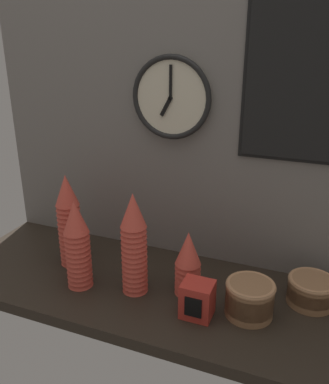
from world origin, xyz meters
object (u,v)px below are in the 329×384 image
at_px(cup_stack_center_right, 188,264).
at_px(cup_stack_center, 134,244).
at_px(napkin_dispenser, 197,299).
at_px(cup_stack_left, 69,220).
at_px(cup_stack_center_left, 77,244).
at_px(menu_board, 322,72).
at_px(wall_clock, 171,98).
at_px(bowl_stack_far_right, 311,290).
at_px(bowl_stack_right, 250,298).

bearing_deg(cup_stack_center_right, cup_stack_center, -163.92).
bearing_deg(cup_stack_center, napkin_dispenser, -11.81).
bearing_deg(cup_stack_left, cup_stack_center_left, -46.33).
bearing_deg(menu_board, cup_stack_center_right, -143.25).
distance_m(cup_stack_left, wall_clock, 0.58).
bearing_deg(wall_clock, cup_stack_center_left, -122.39).
xyz_separation_m(cup_stack_center_right, bowl_stack_far_right, (0.39, 0.10, -0.07)).
bearing_deg(napkin_dispenser, cup_stack_center_right, 124.16).
relative_size(cup_stack_left, napkin_dispenser, 3.10).
bearing_deg(cup_stack_center_left, menu_board, 26.08).
distance_m(menu_board, napkin_dispenser, 0.79).
bearing_deg(bowl_stack_right, bowl_stack_far_right, 37.13).
distance_m(cup_stack_center_left, napkin_dispenser, 0.44).
height_order(cup_stack_center_right, menu_board, menu_board).
height_order(cup_stack_center_left, napkin_dispenser, cup_stack_center_left).
distance_m(cup_stack_left, bowl_stack_right, 0.70).
xyz_separation_m(cup_stack_center_left, bowl_stack_right, (0.58, 0.06, -0.10)).
bearing_deg(cup_stack_left, cup_stack_center_right, -2.90).
bearing_deg(napkin_dispenser, menu_board, 52.63).
xyz_separation_m(bowl_stack_right, napkin_dispenser, (-0.15, -0.07, -0.00)).
height_order(cup_stack_center, menu_board, menu_board).
height_order(bowl_stack_right, bowl_stack_far_right, bowl_stack_right).
relative_size(cup_stack_center_left, wall_clock, 1.09).
bearing_deg(bowl_stack_right, cup_stack_center, -177.69).
height_order(cup_stack_center_left, bowl_stack_right, cup_stack_center_left).
distance_m(cup_stack_center, menu_board, 0.80).
xyz_separation_m(bowl_stack_right, bowl_stack_far_right, (0.18, 0.13, -0.01)).
relative_size(bowl_stack_right, bowl_stack_far_right, 1.00).
height_order(cup_stack_center_right, bowl_stack_far_right, cup_stack_center_right).
bearing_deg(napkin_dispenser, wall_clock, 123.04).
bearing_deg(napkin_dispenser, cup_stack_center_left, 179.11).
relative_size(cup_stack_center, cup_stack_center_left, 1.12).
height_order(cup_stack_center, cup_stack_center_left, cup_stack_center).
bearing_deg(cup_stack_center_left, cup_stack_center_right, 14.27).
distance_m(cup_stack_center, cup_stack_center_left, 0.20).
distance_m(cup_stack_center, cup_stack_center_right, 0.19).
xyz_separation_m(bowl_stack_right, menu_board, (0.12, 0.28, 0.66)).
distance_m(cup_stack_left, cup_stack_center_right, 0.48).
bearing_deg(cup_stack_left, bowl_stack_far_right, 4.96).
bearing_deg(cup_stack_center_left, wall_clock, 57.61).
bearing_deg(cup_stack_left, cup_stack_center, -13.58).
bearing_deg(cup_stack_center, bowl_stack_right, 2.31).
height_order(cup_stack_center, bowl_stack_right, cup_stack_center).
relative_size(wall_clock, napkin_dispenser, 2.56).
bearing_deg(cup_stack_center, cup_stack_center_left, -167.37).
xyz_separation_m(cup_stack_center_left, wall_clock, (0.21, 0.33, 0.46)).
bearing_deg(bowl_stack_far_right, cup_stack_center_right, -165.80).
xyz_separation_m(cup_stack_left, cup_stack_center_right, (0.47, -0.02, -0.06)).
bearing_deg(wall_clock, bowl_stack_right, -36.47).
height_order(cup_stack_center_right, napkin_dispenser, cup_stack_center_right).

